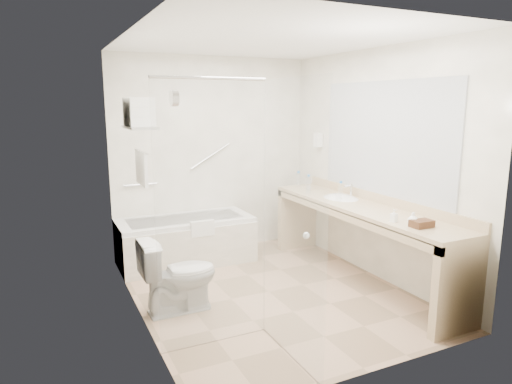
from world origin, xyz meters
name	(u,v)px	position (x,y,z in m)	size (l,w,h in m)	color
floor	(268,292)	(0.00, 0.00, 0.00)	(3.20, 3.20, 0.00)	tan
ceiling	(270,40)	(0.00, 0.00, 2.50)	(2.60, 3.20, 0.10)	white
wall_back	(213,156)	(0.00, 1.60, 1.25)	(2.60, 0.10, 2.50)	white
wall_front	(378,205)	(0.00, -1.60, 1.25)	(2.60, 0.10, 2.50)	white
wall_left	(135,182)	(-1.30, 0.00, 1.25)	(0.10, 3.20, 2.50)	white
wall_right	(374,165)	(1.30, 0.00, 1.25)	(0.10, 3.20, 2.50)	white
bathtub	(186,240)	(-0.50, 1.24, 0.28)	(1.60, 0.73, 0.59)	silver
grab_bar_short	(141,184)	(-0.95, 1.56, 0.95)	(0.03, 0.03, 0.40)	silver
grab_bar_long	(210,156)	(-0.05, 1.56, 1.25)	(0.03, 0.03, 0.60)	silver
shower_enclosure	(251,219)	(-0.63, -0.93, 1.07)	(0.96, 0.91, 2.11)	silver
towel_shelf	(139,121)	(-1.17, 0.35, 1.75)	(0.24, 0.55, 0.81)	silver
vanity_counter	(360,224)	(1.02, -0.15, 0.64)	(0.55, 2.70, 0.95)	#C8B285
sink	(341,200)	(1.05, 0.25, 0.82)	(0.40, 0.52, 0.14)	silver
faucet	(351,190)	(1.20, 0.25, 0.93)	(0.03, 0.03, 0.14)	silver
mirror	(384,138)	(1.29, -0.15, 1.55)	(0.02, 2.00, 1.20)	#B1B7BE
hairdryer_unit	(318,140)	(1.25, 1.05, 1.45)	(0.08, 0.10, 0.18)	white
toilet	(179,275)	(-0.95, -0.02, 0.35)	(0.40, 0.71, 0.70)	silver
amenity_basket	(422,224)	(0.95, -1.08, 0.88)	(0.19, 0.13, 0.06)	#4E321C
soap_bottle_a	(394,219)	(0.85, -0.84, 0.88)	(0.05, 0.12, 0.05)	white
soap_bottle_b	(413,220)	(0.93, -1.00, 0.90)	(0.09, 0.12, 0.09)	white
water_bottle_left	(341,190)	(1.07, 0.28, 0.94)	(0.06, 0.06, 0.19)	silver
water_bottle_mid	(308,183)	(0.97, 0.81, 0.94)	(0.06, 0.06, 0.20)	silver
water_bottle_right	(298,180)	(0.97, 1.05, 0.95)	(0.06, 0.06, 0.21)	silver
drinking_glass_near	(339,197)	(0.93, 0.12, 0.89)	(0.07, 0.07, 0.09)	silver
drinking_glass_far	(308,190)	(0.87, 0.66, 0.89)	(0.06, 0.06, 0.08)	silver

